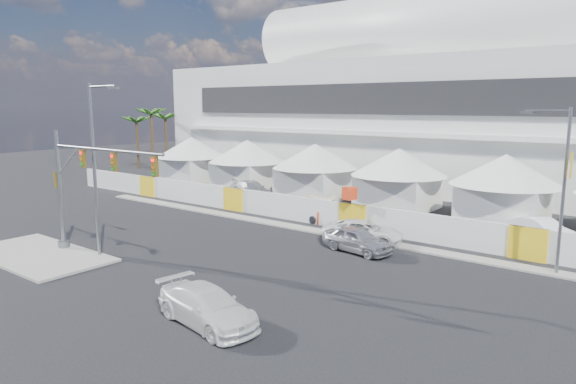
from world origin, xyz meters
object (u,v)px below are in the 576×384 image
Objects in this scene: lot_car_a at (542,229)px; streetlight_median at (96,159)px; pickup_curb at (363,232)px; boom_lift at (319,210)px; lot_car_c at (252,189)px; pickup_near at (207,306)px; traffic_mast at (79,186)px; sedan_silver at (357,240)px; streetlight_curb at (560,179)px.

lot_car_a is 29.31m from streetlight_median.
boom_lift is (-5.95, 3.54, 0.13)m from pickup_curb.
streetlight_median is at bearing -89.17° from boom_lift.
streetlight_median is 1.55× the size of boom_lift.
boom_lift reaches higher than lot_car_c.
traffic_mast reaches higher than pickup_near.
sedan_silver is 0.85× the size of pickup_curb.
pickup_curb is 15.56m from pickup_near.
streetlight_median is 1.14× the size of streetlight_curb.
lot_car_a is (9.46, 7.80, 0.04)m from pickup_curb.
lot_car_c is 22.87m from streetlight_median.
boom_lift is (4.81, 16.30, -5.17)m from streetlight_median.
sedan_silver is at bearing -22.94° from boom_lift.
lot_car_a reaches higher than pickup_curb.
boom_lift is (-17.46, 3.00, -4.37)m from streetlight_curb.
pickup_curb is 17.51m from streetlight_median.
lot_car_c is 0.84× the size of boom_lift.
lot_car_c is at bearing 103.83° from traffic_mast.
lot_car_a is at bearing 44.18° from traffic_mast.
lot_car_a reaches higher than sedan_silver.
streetlight_curb is 18.25m from boom_lift.
streetlight_median reaches higher than streetlight_curb.
traffic_mast is at bearing -149.88° from streetlight_curb.
sedan_silver is 0.96× the size of lot_car_a.
boom_lift is (11.52, -4.92, 0.07)m from lot_car_c.
lot_car_c is (-26.92, 0.66, 0.01)m from lot_car_a.
streetlight_curb reaches higher than pickup_near.
streetlight_curb reaches higher than lot_car_c.
sedan_silver is 13.20m from lot_car_a.
streetlight_median is (-12.03, 2.75, 5.27)m from pickup_near.
traffic_mast is (-21.59, -20.98, 3.55)m from lot_car_a.
traffic_mast is at bearing 139.37° from sedan_silver.
traffic_mast is at bearing 89.15° from pickup_near.
traffic_mast is 27.35m from streetlight_curb.
pickup_curb is at bearing -94.25° from lot_car_c.
streetlight_median is 17.76m from boom_lift.
streetlight_median is (6.70, -21.22, 5.24)m from lot_car_c.
streetlight_curb is at bearing 30.12° from traffic_mast.
sedan_silver is at bearing 170.56° from lot_car_a.
streetlight_curb is at bearing -66.10° from sedan_silver.
lot_car_c is 0.61× the size of streetlight_curb.
streetlight_curb is at bearing 7.53° from boom_lift.
lot_car_a is at bearing -69.80° from lot_car_c.
traffic_mast is (-12.14, -13.18, 3.59)m from pickup_curb.
lot_car_c is at bearing 44.39° from pickup_curb.
sedan_silver is 0.43× the size of traffic_mast.
sedan_silver is 2.39m from pickup_curb.
pickup_curb is 12.37m from streetlight_curb.
boom_lift is at bearing 170.25° from streetlight_curb.
pickup_near is at bearing -120.39° from lot_car_c.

